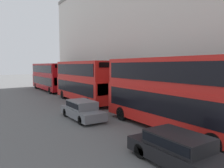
{
  "coord_description": "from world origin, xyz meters",
  "views": [
    {
      "loc": [
        -8.56,
        -3.6,
        4.01
      ],
      "look_at": [
        0.48,
        10.61,
        2.57
      ],
      "focal_mm": 35.0,
      "sensor_mm": 36.0,
      "label": 1
    }
  ],
  "objects_px": {
    "car_dark_sedan": "(179,149)",
    "bus_third_in_queue": "(49,76)",
    "bus_second_in_queue": "(84,80)",
    "pedestrian": "(84,89)",
    "car_hatchback": "(82,109)",
    "bus_leading": "(171,91)"
  },
  "relations": [
    {
      "from": "car_dark_sedan",
      "to": "bus_third_in_queue",
      "type": "bearing_deg",
      "value": 83.28
    },
    {
      "from": "bus_second_in_queue",
      "to": "pedestrian",
      "type": "distance_m",
      "value": 6.34
    },
    {
      "from": "car_dark_sedan",
      "to": "car_hatchback",
      "type": "distance_m",
      "value": 9.15
    },
    {
      "from": "pedestrian",
      "to": "bus_leading",
      "type": "bearing_deg",
      "value": -98.06
    },
    {
      "from": "bus_leading",
      "to": "pedestrian",
      "type": "bearing_deg",
      "value": 81.94
    },
    {
      "from": "bus_leading",
      "to": "car_dark_sedan",
      "type": "relative_size",
      "value": 2.28
    },
    {
      "from": "bus_second_in_queue",
      "to": "car_hatchback",
      "type": "height_order",
      "value": "bus_second_in_queue"
    },
    {
      "from": "bus_second_in_queue",
      "to": "pedestrian",
      "type": "xyz_separation_m",
      "value": [
        2.55,
        5.56,
        -1.65
      ]
    },
    {
      "from": "bus_third_in_queue",
      "to": "pedestrian",
      "type": "bearing_deg",
      "value": -70.58
    },
    {
      "from": "bus_third_in_queue",
      "to": "car_hatchback",
      "type": "xyz_separation_m",
      "value": [
        -3.4,
        -19.73,
        -1.63
      ]
    },
    {
      "from": "car_dark_sedan",
      "to": "pedestrian",
      "type": "bearing_deg",
      "value": 74.61
    },
    {
      "from": "bus_leading",
      "to": "pedestrian",
      "type": "distance_m",
      "value": 18.3
    },
    {
      "from": "bus_leading",
      "to": "car_hatchback",
      "type": "height_order",
      "value": "bus_leading"
    },
    {
      "from": "bus_third_in_queue",
      "to": "car_hatchback",
      "type": "distance_m",
      "value": 20.08
    },
    {
      "from": "bus_third_in_queue",
      "to": "car_dark_sedan",
      "type": "height_order",
      "value": "bus_third_in_queue"
    },
    {
      "from": "bus_third_in_queue",
      "to": "car_dark_sedan",
      "type": "relative_size",
      "value": 2.51
    },
    {
      "from": "bus_leading",
      "to": "car_hatchback",
      "type": "relative_size",
      "value": 2.31
    },
    {
      "from": "bus_second_in_queue",
      "to": "car_hatchback",
      "type": "distance_m",
      "value": 7.9
    },
    {
      "from": "bus_leading",
      "to": "bus_second_in_queue",
      "type": "distance_m",
      "value": 12.47
    },
    {
      "from": "car_dark_sedan",
      "to": "pedestrian",
      "type": "xyz_separation_m",
      "value": [
        5.95,
        21.63,
        0.09
      ]
    },
    {
      "from": "bus_leading",
      "to": "pedestrian",
      "type": "relative_size",
      "value": 6.09
    },
    {
      "from": "bus_leading",
      "to": "bus_third_in_queue",
      "type": "xyz_separation_m",
      "value": [
        0.0,
        25.28,
        -0.11
      ]
    }
  ]
}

